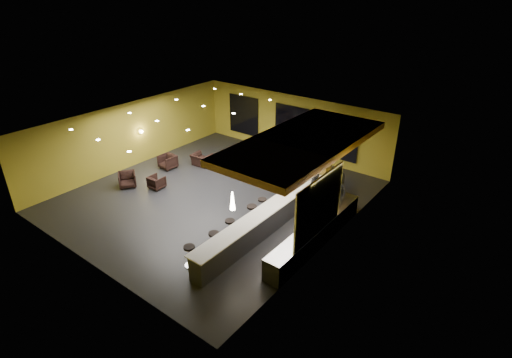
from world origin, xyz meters
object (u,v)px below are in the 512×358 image
Objects in this scene: pendant_1 at (274,175)px; pendant_2 at (307,155)px; bar_stool_2 at (230,227)px; bar_stool_3 at (252,212)px; staff_a at (315,190)px; bar_stool_6 at (295,187)px; bar_counter at (266,221)px; column at (324,157)px; armchair_d at (202,160)px; staff_b at (330,189)px; armchair_b at (157,182)px; bar_stool_4 at (262,204)px; staff_c at (338,190)px; pendant_0 at (232,201)px; bar_stool_0 at (190,253)px; prep_counter at (316,234)px; armchair_a at (127,180)px; bar_stool_5 at (283,193)px; bar_stool_1 at (214,240)px.

pendant_1 is 1.00× the size of pendant_2.
bar_stool_3 reaches higher than bar_stool_2.
staff_a is at bearing 71.76° from bar_stool_2.
bar_counter is at bearing -77.77° from bar_stool_6.
column reaches higher than armchair_d.
armchair_b is (-7.45, -3.73, -0.47)m from staff_b.
bar_stool_4 is (5.58, 1.16, 0.17)m from armchair_b.
pendant_1 is 2.50m from pendant_2.
bar_stool_4 is at bearing -116.92° from staff_b.
staff_a is 1.03m from staff_c.
pendant_0 is at bearing -87.63° from staff_a.
armchair_b is at bearing -149.60° from staff_c.
bar_counter is at bearing -91.41° from staff_a.
bar_stool_6 is (0.20, 2.31, -0.04)m from bar_stool_4.
bar_stool_0 is (5.64, -3.22, 0.22)m from armchair_b.
prep_counter is 7.78× the size of bar_stool_4.
pendant_2 is (0.00, -1.60, 0.60)m from column.
pendant_0 is at bearing -90.00° from pendant_1.
armchair_a is at bearing 160.49° from bar_stool_0.
column is 1.93m from staff_a.
prep_counter is 8.41× the size of bar_stool_6.
pendant_1 is 3.56m from staff_b.
bar_stool_0 is (-1.80, -6.95, -0.25)m from staff_b.
bar_counter is 11.39× the size of armchair_b.
armchair_a is 7.13m from bar_stool_4.
staff_c reaches higher than bar_stool_2.
pendant_0 and pendant_2 have the same top height.
pendant_0 is at bearing -79.73° from bar_stool_5.
bar_stool_1 is at bearing -105.34° from pendant_1.
staff_c is (1.40, 5.48, -1.47)m from pendant_0.
staff_b is (-1.06, 3.06, 0.36)m from prep_counter.
staff_b is at bearing 8.85° from bar_stool_6.
prep_counter reaches higher than armchair_a.
prep_counter is at bearing 51.34° from pendant_0.
armchair_d is 8.74m from bar_stool_0.
pendant_2 is 0.42× the size of staff_a.
bar_stool_0 is (-0.86, -3.89, -1.81)m from pendant_1.
pendant_2 is 0.82× the size of bar_stool_3.
armchair_d is 1.30× the size of bar_stool_4.
pendant_1 is 7.46m from armchair_d.
column is 2.66m from bar_stool_5.
bar_counter is 1.33× the size of prep_counter.
bar_stool_1 is (-1.69, -5.80, -0.25)m from staff_b.
column is at bearing 69.99° from bar_stool_5.
armchair_a is at bearing -171.29° from bar_stool_3.
armchair_b is (1.28, 0.76, -0.05)m from armchair_a.
pendant_0 is (0.00, -6.60, 0.60)m from column.
bar_stool_2 is (-0.01, 2.20, -0.02)m from bar_stool_0.
bar_stool_6 is at bearing 84.96° from bar_stool_4.
armchair_a is at bearing 177.87° from bar_stool_2.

